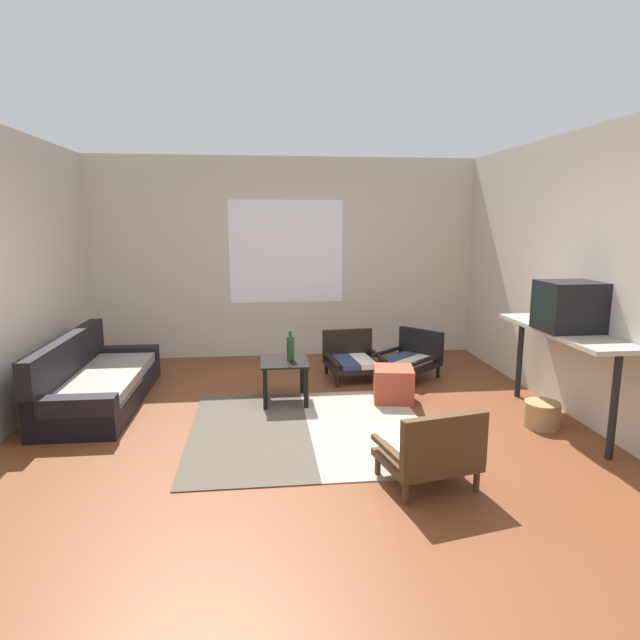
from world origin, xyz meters
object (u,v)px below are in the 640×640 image
object	(u,v)px
wicker_basket	(542,414)
glass_bottle	(290,348)
crt_television	(570,306)
clay_vase	(542,309)
coffee_table	(284,369)
armchair_striped_foreground	(432,452)
ottoman_orange	(393,384)
console_shelf	(563,339)
armchair_by_window	(352,358)
couch	(96,383)
armchair_corner	(411,357)

from	to	relation	value
wicker_basket	glass_bottle	bearing A→B (deg)	156.59
crt_television	clay_vase	bearing A→B (deg)	89.62
coffee_table	crt_television	world-z (taller)	crt_television
armchair_striped_foreground	crt_television	world-z (taller)	crt_television
ottoman_orange	clay_vase	world-z (taller)	clay_vase
crt_television	glass_bottle	world-z (taller)	crt_television
coffee_table	clay_vase	distance (m)	2.63
console_shelf	armchair_by_window	bearing A→B (deg)	134.41
console_shelf	wicker_basket	bearing A→B (deg)	-159.89
console_shelf	clay_vase	bearing A→B (deg)	90.00
ottoman_orange	couch	bearing A→B (deg)	175.12
console_shelf	glass_bottle	size ratio (longest dim) A/B	5.36
ottoman_orange	glass_bottle	xyz separation A→B (m)	(-1.06, 0.13, 0.39)
armchair_striped_foreground	crt_television	xyz separation A→B (m)	(1.55, 1.00, 0.85)
ottoman_orange	coffee_table	bearing A→B (deg)	173.68
coffee_table	console_shelf	size ratio (longest dim) A/B	0.35
glass_bottle	wicker_basket	world-z (taller)	glass_bottle
armchair_corner	ottoman_orange	distance (m)	0.94
couch	armchair_corner	distance (m)	3.54
couch	console_shelf	xyz separation A→B (m)	(4.43, -1.03, 0.58)
couch	wicker_basket	size ratio (longest dim) A/B	6.39
armchair_by_window	glass_bottle	xyz separation A→B (m)	(-0.78, -0.78, 0.33)
console_shelf	armchair_striped_foreground	bearing A→B (deg)	-145.60
coffee_table	ottoman_orange	xyz separation A→B (m)	(1.13, -0.13, -0.17)
glass_bottle	couch	bearing A→B (deg)	176.31
armchair_striped_foreground	wicker_basket	size ratio (longest dim) A/B	2.29
console_shelf	crt_television	bearing A→B (deg)	-92.68
console_shelf	clay_vase	xyz separation A→B (m)	(0.00, 0.40, 0.21)
couch	coffee_table	distance (m)	1.94
ottoman_orange	glass_bottle	size ratio (longest dim) A/B	1.29
ottoman_orange	armchair_by_window	bearing A→B (deg)	107.18
console_shelf	coffee_table	bearing A→B (deg)	160.23
couch	coffee_table	world-z (taller)	couch
clay_vase	armchair_corner	bearing A→B (deg)	128.07
console_shelf	crt_television	world-z (taller)	crt_television
glass_bottle	armchair_by_window	bearing A→B (deg)	44.85
ottoman_orange	glass_bottle	distance (m)	1.14
coffee_table	armchair_by_window	size ratio (longest dim) A/B	0.82
couch	ottoman_orange	world-z (taller)	couch
armchair_striped_foreground	armchair_corner	bearing A→B (deg)	77.00
coffee_table	glass_bottle	distance (m)	0.24
clay_vase	ottoman_orange	bearing A→B (deg)	164.91
console_shelf	ottoman_orange	bearing A→B (deg)	150.54
couch	wicker_basket	bearing A→B (deg)	-14.55
armchair_corner	glass_bottle	bearing A→B (deg)	-154.89
coffee_table	armchair_corner	world-z (taller)	armchair_corner
ottoman_orange	glass_bottle	bearing A→B (deg)	172.91
couch	crt_television	size ratio (longest dim) A/B	3.97
armchair_striped_foreground	armchair_corner	xyz separation A→B (m)	(0.62, 2.67, -0.02)
coffee_table	armchair_by_window	xyz separation A→B (m)	(0.85, 0.79, -0.10)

